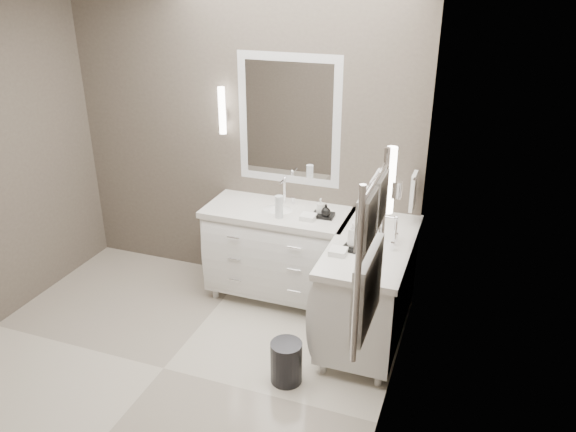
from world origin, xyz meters
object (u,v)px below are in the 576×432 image
(vanity_back, at_px, (278,248))
(waste_bin, at_px, (286,362))
(towel_ladder, at_px, (369,262))
(vanity_right, at_px, (370,284))

(vanity_back, height_order, waste_bin, vanity_back)
(waste_bin, bearing_deg, towel_ladder, -42.20)
(vanity_back, bearing_deg, waste_bin, -66.51)
(vanity_back, xyz_separation_m, waste_bin, (0.45, -1.04, -0.33))
(vanity_right, bearing_deg, vanity_back, 159.62)
(vanity_back, xyz_separation_m, vanity_right, (0.88, -0.33, 0.00))
(vanity_right, height_order, towel_ladder, towel_ladder)
(vanity_back, bearing_deg, vanity_right, -20.38)
(vanity_back, height_order, towel_ladder, towel_ladder)
(vanity_back, height_order, vanity_right, same)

